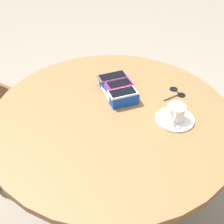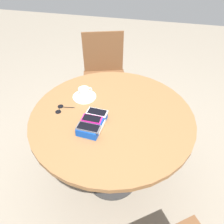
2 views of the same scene
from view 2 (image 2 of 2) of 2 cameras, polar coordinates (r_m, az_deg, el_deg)
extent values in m
plane|color=gray|center=(1.96, 0.00, -16.47)|extent=(8.00, 8.00, 0.00)
cylinder|color=#2D2D2D|center=(1.95, 0.00, -16.31)|extent=(0.44, 0.44, 0.02)
cylinder|color=#2D2D2D|center=(1.67, 0.00, -9.96)|extent=(0.07, 0.07, 0.67)
cylinder|color=brown|center=(1.42, 0.00, -1.06)|extent=(1.06, 1.06, 0.03)
cube|color=#0F42AD|center=(1.32, -5.18, -2.95)|extent=(0.22, 0.14, 0.05)
cube|color=white|center=(1.30, -2.57, -3.83)|extent=(0.11, 0.01, 0.02)
cube|color=#515156|center=(1.25, -6.18, -4.03)|extent=(0.07, 0.14, 0.01)
cube|color=black|center=(1.25, -6.19, -3.87)|extent=(0.06, 0.13, 0.00)
cube|color=#D11975|center=(1.30, -5.31, -1.83)|extent=(0.07, 0.12, 0.01)
cube|color=black|center=(1.29, -5.32, -1.64)|extent=(0.06, 0.11, 0.00)
cube|color=silver|center=(1.34, -3.91, -0.09)|extent=(0.07, 0.13, 0.01)
cube|color=black|center=(1.34, -3.92, 0.08)|extent=(0.06, 0.12, 0.00)
cylinder|color=silver|center=(1.56, -7.20, 3.98)|extent=(0.16, 0.16, 0.01)
cylinder|color=silver|center=(1.54, -7.31, 5.07)|extent=(0.08, 0.08, 0.07)
cylinder|color=olive|center=(1.52, -7.40, 5.88)|extent=(0.07, 0.07, 0.00)
torus|color=silver|center=(1.55, -6.02, 5.61)|extent=(0.04, 0.04, 0.05)
cylinder|color=black|center=(1.47, -13.88, 0.04)|extent=(0.04, 0.04, 0.00)
cylinder|color=black|center=(1.50, -13.34, 1.35)|extent=(0.04, 0.04, 0.00)
cylinder|color=black|center=(1.48, -13.62, 0.79)|extent=(0.05, 0.01, 0.00)
cylinder|color=black|center=(1.48, -11.20, 1.31)|extent=(0.01, 0.08, 0.00)
cube|color=brown|center=(2.21, -1.86, 7.94)|extent=(0.54, 0.54, 0.02)
cube|color=brown|center=(2.28, -2.33, 15.35)|extent=(0.14, 0.39, 0.42)
cylinder|color=brown|center=(2.20, -6.42, -0.07)|extent=(0.04, 0.04, 0.43)
cylinder|color=brown|center=(2.21, 3.55, 0.51)|extent=(0.04, 0.04, 0.43)
cylinder|color=brown|center=(2.50, -6.46, 5.74)|extent=(0.04, 0.04, 0.43)
cylinder|color=brown|center=(2.51, 2.37, 6.22)|extent=(0.04, 0.04, 0.43)
camera|label=1|loc=(1.96, 23.04, 36.68)|focal=50.00mm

